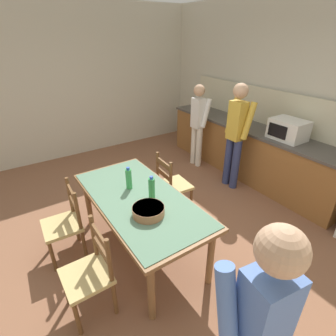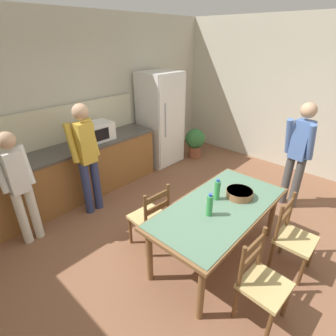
{
  "view_description": "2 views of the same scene",
  "coord_description": "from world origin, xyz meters",
  "px_view_note": "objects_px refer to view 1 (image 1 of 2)",
  "views": [
    {
      "loc": [
        2.21,
        -1.35,
        2.36
      ],
      "look_at": [
        -0.1,
        0.18,
        0.91
      ],
      "focal_mm": 28.0,
      "sensor_mm": 36.0,
      "label": 1
    },
    {
      "loc": [
        -2.21,
        -1.55,
        2.5
      ],
      "look_at": [
        -0.15,
        0.35,
        1.09
      ],
      "focal_mm": 28.0,
      "sensor_mm": 36.0,
      "label": 2
    }
  ],
  "objects_px": {
    "microwave": "(288,130)",
    "chair_side_far_left": "(172,185)",
    "dining_table": "(139,203)",
    "person_at_sink": "(198,122)",
    "chair_side_near_right": "(90,273)",
    "serving_bowl": "(148,210)",
    "chair_side_near_left": "(65,224)",
    "bottle_off_centre": "(152,188)",
    "person_at_counter": "(236,132)",
    "bottle_near_centre": "(129,179)"
  },
  "relations": [
    {
      "from": "microwave",
      "to": "chair_side_far_left",
      "type": "xyz_separation_m",
      "value": [
        -0.47,
        -1.77,
        -0.62
      ]
    },
    {
      "from": "dining_table",
      "to": "person_at_sink",
      "type": "xyz_separation_m",
      "value": [
        -1.44,
        2.01,
        0.2
      ]
    },
    {
      "from": "chair_side_near_right",
      "to": "person_at_sink",
      "type": "distance_m",
      "value": 3.34
    },
    {
      "from": "dining_table",
      "to": "serving_bowl",
      "type": "height_order",
      "value": "serving_bowl"
    },
    {
      "from": "serving_bowl",
      "to": "chair_side_near_left",
      "type": "xyz_separation_m",
      "value": [
        -0.73,
        -0.68,
        -0.36
      ]
    },
    {
      "from": "bottle_off_centre",
      "to": "chair_side_near_right",
      "type": "height_order",
      "value": "bottle_off_centre"
    },
    {
      "from": "chair_side_near_left",
      "to": "serving_bowl",
      "type": "bearing_deg",
      "value": 45.55
    },
    {
      "from": "dining_table",
      "to": "bottle_off_centre",
      "type": "bearing_deg",
      "value": 51.0
    },
    {
      "from": "chair_side_near_left",
      "to": "person_at_counter",
      "type": "relative_size",
      "value": 0.53
    },
    {
      "from": "bottle_near_centre",
      "to": "bottle_off_centre",
      "type": "relative_size",
      "value": 1.0
    },
    {
      "from": "microwave",
      "to": "serving_bowl",
      "type": "height_order",
      "value": "microwave"
    },
    {
      "from": "bottle_off_centre",
      "to": "serving_bowl",
      "type": "relative_size",
      "value": 0.84
    },
    {
      "from": "microwave",
      "to": "person_at_counter",
      "type": "bearing_deg",
      "value": -136.22
    },
    {
      "from": "bottle_off_centre",
      "to": "chair_side_near_left",
      "type": "distance_m",
      "value": 1.08
    },
    {
      "from": "bottle_near_centre",
      "to": "chair_side_near_left",
      "type": "height_order",
      "value": "bottle_near_centre"
    },
    {
      "from": "microwave",
      "to": "chair_side_far_left",
      "type": "relative_size",
      "value": 0.55
    },
    {
      "from": "serving_bowl",
      "to": "person_at_counter",
      "type": "relative_size",
      "value": 0.19
    },
    {
      "from": "dining_table",
      "to": "chair_side_far_left",
      "type": "relative_size",
      "value": 2.03
    },
    {
      "from": "microwave",
      "to": "bottle_near_centre",
      "type": "relative_size",
      "value": 1.85
    },
    {
      "from": "dining_table",
      "to": "chair_side_far_left",
      "type": "distance_m",
      "value": 0.88
    },
    {
      "from": "bottle_off_centre",
      "to": "chair_side_far_left",
      "type": "relative_size",
      "value": 0.3
    },
    {
      "from": "serving_bowl",
      "to": "chair_side_near_left",
      "type": "relative_size",
      "value": 0.35
    },
    {
      "from": "bottle_near_centre",
      "to": "chair_side_near_right",
      "type": "relative_size",
      "value": 0.3
    },
    {
      "from": "person_at_sink",
      "to": "bottle_off_centre",
      "type": "bearing_deg",
      "value": -141.04
    },
    {
      "from": "bottle_near_centre",
      "to": "person_at_counter",
      "type": "height_order",
      "value": "person_at_counter"
    },
    {
      "from": "bottle_off_centre",
      "to": "person_at_counter",
      "type": "distance_m",
      "value": 1.96
    },
    {
      "from": "chair_side_far_left",
      "to": "bottle_off_centre",
      "type": "bearing_deg",
      "value": 132.98
    },
    {
      "from": "chair_side_far_left",
      "to": "person_at_counter",
      "type": "xyz_separation_m",
      "value": [
        -0.07,
        1.25,
        0.52
      ]
    },
    {
      "from": "dining_table",
      "to": "chair_side_near_left",
      "type": "bearing_deg",
      "value": -118.62
    },
    {
      "from": "person_at_counter",
      "to": "microwave",
      "type": "bearing_deg",
      "value": -46.22
    },
    {
      "from": "microwave",
      "to": "chair_side_near_left",
      "type": "height_order",
      "value": "microwave"
    },
    {
      "from": "person_at_sink",
      "to": "serving_bowl",
      "type": "bearing_deg",
      "value": -139.59
    },
    {
      "from": "dining_table",
      "to": "person_at_counter",
      "type": "bearing_deg",
      "value": 103.82
    },
    {
      "from": "bottle_near_centre",
      "to": "chair_side_near_left",
      "type": "distance_m",
      "value": 0.87
    },
    {
      "from": "microwave",
      "to": "person_at_sink",
      "type": "height_order",
      "value": "person_at_sink"
    },
    {
      "from": "bottle_off_centre",
      "to": "serving_bowl",
      "type": "bearing_deg",
      "value": -37.27
    },
    {
      "from": "microwave",
      "to": "chair_side_near_right",
      "type": "xyz_separation_m",
      "value": [
        0.37,
        -3.24,
        -0.62
      ]
    },
    {
      "from": "microwave",
      "to": "bottle_off_centre",
      "type": "xyz_separation_m",
      "value": [
        0.04,
        -2.39,
        -0.18
      ]
    },
    {
      "from": "bottle_off_centre",
      "to": "chair_side_far_left",
      "type": "bearing_deg",
      "value": 129.56
    },
    {
      "from": "chair_side_near_left",
      "to": "bottle_near_centre",
      "type": "bearing_deg",
      "value": 79.24
    },
    {
      "from": "person_at_sink",
      "to": "microwave",
      "type": "bearing_deg",
      "value": -71.51
    },
    {
      "from": "bottle_near_centre",
      "to": "chair_side_far_left",
      "type": "height_order",
      "value": "bottle_near_centre"
    },
    {
      "from": "chair_side_near_right",
      "to": "dining_table",
      "type": "bearing_deg",
      "value": 118.97
    },
    {
      "from": "serving_bowl",
      "to": "bottle_near_centre",
      "type": "bearing_deg",
      "value": 173.62
    },
    {
      "from": "chair_side_far_left",
      "to": "person_at_counter",
      "type": "distance_m",
      "value": 1.36
    },
    {
      "from": "bottle_off_centre",
      "to": "chair_side_near_right",
      "type": "xyz_separation_m",
      "value": [
        0.33,
        -0.85,
        -0.43
      ]
    },
    {
      "from": "chair_side_near_right",
      "to": "person_at_counter",
      "type": "bearing_deg",
      "value": 107.66
    },
    {
      "from": "chair_side_near_left",
      "to": "person_at_counter",
      "type": "xyz_separation_m",
      "value": [
        -0.08,
        2.73,
        0.52
      ]
    },
    {
      "from": "chair_side_near_left",
      "to": "person_at_sink",
      "type": "distance_m",
      "value": 2.97
    },
    {
      "from": "bottle_off_centre",
      "to": "chair_side_near_left",
      "type": "bearing_deg",
      "value": -120.13
    }
  ]
}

